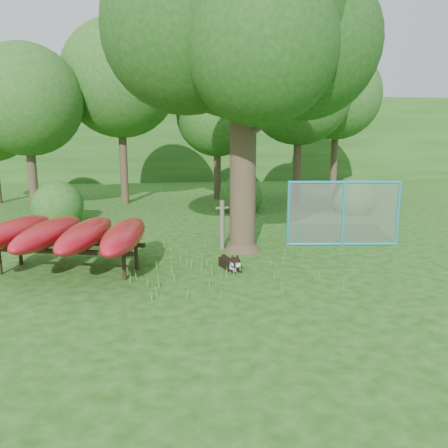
{
  "coord_description": "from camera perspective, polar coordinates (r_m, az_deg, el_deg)",
  "views": [
    {
      "loc": [
        -1.19,
        -8.81,
        2.96
      ],
      "look_at": [
        0.2,
        1.2,
        1.0
      ],
      "focal_mm": 35.0,
      "sensor_mm": 36.0,
      "label": 1
    }
  ],
  "objects": [
    {
      "name": "shrub_right",
      "position": [
        18.72,
        16.46,
        1.43
      ],
      "size": [
        1.8,
        1.8,
        1.8
      ],
      "primitive_type": "sphere",
      "color": "#22531A",
      "rests_on": "ground"
    },
    {
      "name": "wildflower_clump",
      "position": [
        10.16,
        1.22,
        -5.02
      ],
      "size": [
        0.09,
        0.1,
        0.2
      ],
      "rotation": [
        0.0,
        0.0,
        -0.39
      ],
      "color": "#49862C",
      "rests_on": "ground"
    },
    {
      "name": "shrub_left",
      "position": [
        17.01,
        -20.71,
        0.24
      ],
      "size": [
        1.8,
        1.8,
        1.8
      ],
      "primitive_type": "sphere",
      "color": "#22531A",
      "rests_on": "ground"
    },
    {
      "name": "ground",
      "position": [
        9.37,
        -0.2,
        -7.44
      ],
      "size": [
        80.0,
        80.0,
        0.0
      ],
      "primitive_type": "plane",
      "color": "#184A0E",
      "rests_on": "ground"
    },
    {
      "name": "wooden_post",
      "position": [
        11.88,
        -0.24,
        0.07
      ],
      "size": [
        0.37,
        0.16,
        1.35
      ],
      "rotation": [
        0.0,
        0.0,
        0.24
      ],
      "color": "brown",
      "rests_on": "ground"
    },
    {
      "name": "husky_dog",
      "position": [
        10.1,
        0.87,
        -5.17
      ],
      "size": [
        0.44,
        0.96,
        0.43
      ],
      "rotation": [
        0.0,
        0.0,
        0.28
      ],
      "color": "black",
      "rests_on": "ground"
    },
    {
      "name": "bg_tree_c",
      "position": [
        22.01,
        -0.9,
        13.97
      ],
      "size": [
        4.0,
        4.0,
        6.12
      ],
      "color": "#3B2E20",
      "rests_on": "ground"
    },
    {
      "name": "bg_tree_a",
      "position": [
        19.61,
        -24.41,
        14.49
      ],
      "size": [
        4.4,
        4.4,
        6.7
      ],
      "color": "#3B2E20",
      "rests_on": "ground"
    },
    {
      "name": "oak_tree",
      "position": [
        11.92,
        2.41,
        24.49
      ],
      "size": [
        7.08,
        6.28,
        8.62
      ],
      "rotation": [
        0.0,
        0.0,
        -0.31
      ],
      "color": "#3B2E20",
      "rests_on": "ground"
    },
    {
      "name": "bg_tree_e",
      "position": [
        24.7,
        14.54,
        15.92
      ],
      "size": [
        4.6,
        4.6,
        7.55
      ],
      "color": "#3B2E20",
      "rests_on": "ground"
    },
    {
      "name": "wooded_hillside",
      "position": [
        36.83,
        -6.17,
        10.98
      ],
      "size": [
        80.0,
        12.0,
        6.0
      ],
      "primitive_type": "cube",
      "color": "#22531A",
      "rests_on": "ground"
    },
    {
      "name": "shrub_mid",
      "position": [
        18.34,
        2.22,
        1.68
      ],
      "size": [
        1.8,
        1.8,
        1.8
      ],
      "primitive_type": "sphere",
      "color": "#22531A",
      "rests_on": "ground"
    },
    {
      "name": "bg_tree_b",
      "position": [
        21.06,
        -13.43,
        17.92
      ],
      "size": [
        5.2,
        5.2,
        8.22
      ],
      "color": "#3B2E20",
      "rests_on": "ground"
    },
    {
      "name": "kayak_rack",
      "position": [
        10.39,
        -19.78,
        -1.22
      ],
      "size": [
        3.84,
        4.13,
        1.16
      ],
      "rotation": [
        0.0,
        0.0,
        -0.28
      ],
      "color": "black",
      "rests_on": "ground"
    },
    {
      "name": "bg_tree_d",
      "position": [
        20.87,
        9.81,
        16.67
      ],
      "size": [
        4.8,
        4.8,
        7.5
      ],
      "color": "#3B2E20",
      "rests_on": "ground"
    },
    {
      "name": "fence_section",
      "position": [
        12.64,
        15.31,
        1.32
      ],
      "size": [
        3.14,
        0.49,
        3.08
      ],
      "rotation": [
        0.0,
        0.0,
        -0.13
      ],
      "color": "#2AA3C7",
      "rests_on": "ground"
    }
  ]
}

